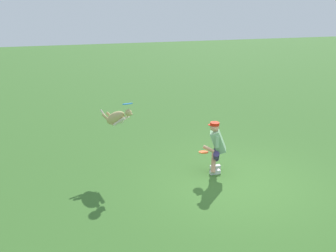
% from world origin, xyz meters
% --- Properties ---
extents(ground_plane, '(60.00, 60.00, 0.00)m').
position_xyz_m(ground_plane, '(0.00, 0.00, 0.00)').
color(ground_plane, '#396829').
extents(person, '(0.69, 0.65, 1.29)m').
position_xyz_m(person, '(0.26, -0.79, 0.70)').
color(person, silver).
rests_on(person, ground_plane).
extents(dog, '(0.76, 0.74, 0.56)m').
position_xyz_m(dog, '(2.53, -1.80, 1.32)').
color(dog, tan).
extents(frisbee_flying, '(0.25, 0.25, 0.09)m').
position_xyz_m(frisbee_flying, '(2.28, -1.63, 1.70)').
color(frisbee_flying, '#2986EA').
extents(frisbee_held, '(0.29, 0.29, 0.06)m').
position_xyz_m(frisbee_held, '(0.64, -0.70, 0.61)').
color(frisbee_held, '#F1551B').
rests_on(frisbee_held, person).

